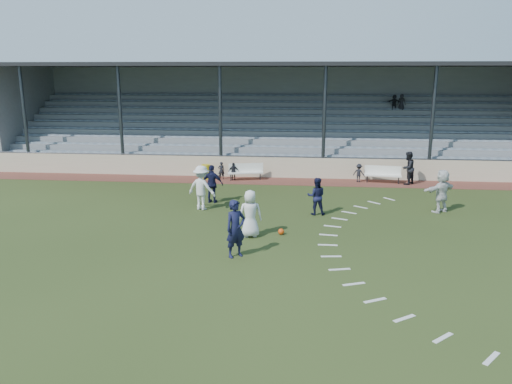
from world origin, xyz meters
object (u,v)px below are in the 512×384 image
bench_right (383,173)px  player_white_lead (250,214)px  official (408,168)px  bench_left (246,170)px  player_navy_lead (236,229)px  football (281,232)px  trash_bin (206,172)px

bench_right → player_white_lead: size_ratio=1.13×
bench_right → official: official is taller
bench_left → bench_right: bearing=-14.8°
bench_right → player_navy_lead: 13.78m
player_white_lead → bench_left: bearing=-92.5°
football → player_navy_lead: size_ratio=0.12×
bench_left → player_navy_lead: player_navy_lead is taller
bench_left → official: bearing=-16.4°
football → player_white_lead: 1.43m
trash_bin → football: bearing=-63.3°
official → bench_right: bearing=-59.9°
bench_right → bench_left: bearing=-172.9°
bench_right → official: bearing=-4.4°
player_navy_lead → official: (7.88, 11.83, -0.05)m
football → player_white_lead: size_ratio=0.13×
bench_right → player_white_lead: bearing=-115.3°
official → player_white_lead: bearing=3.5°
bench_right → trash_bin: 10.04m
official → player_navy_lead: bearing=8.0°
bench_right → official: size_ratio=1.12×
bench_right → player_white_lead: player_white_lead is taller
trash_bin → bench_left: bearing=-0.0°
bench_left → player_white_lead: player_white_lead is taller
player_white_lead → player_navy_lead: player_navy_lead is taller
player_navy_lead → football: bearing=22.4°
trash_bin → official: official is taller
football → player_white_lead: player_white_lead is taller
player_white_lead → official: (7.63, 9.70, 0.03)m
football → bench_right: bearing=61.6°
player_navy_lead → trash_bin: bearing=67.8°
bench_left → football: (2.52, -9.63, -0.47)m
player_navy_lead → bench_right: bearing=23.4°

